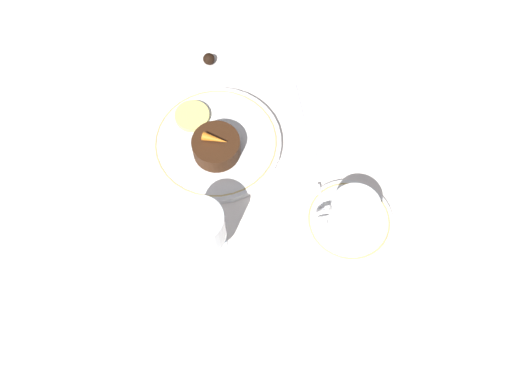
# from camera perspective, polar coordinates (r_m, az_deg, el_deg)

# --- Properties ---
(ground_plane) EXTENTS (3.00, 3.00, 0.00)m
(ground_plane) POSITION_cam_1_polar(r_m,az_deg,el_deg) (0.88, -4.37, 3.75)
(ground_plane) COLOR white
(dinner_plate) EXTENTS (0.23, 0.23, 0.01)m
(dinner_plate) POSITION_cam_1_polar(r_m,az_deg,el_deg) (0.89, -4.65, 5.62)
(dinner_plate) COLOR white
(dinner_plate) RESTS_ON ground_plane
(saucer) EXTENTS (0.15, 0.15, 0.01)m
(saucer) POSITION_cam_1_polar(r_m,az_deg,el_deg) (0.84, 10.53, -3.25)
(saucer) COLOR white
(saucer) RESTS_ON ground_plane
(coffee_cup) EXTENTS (0.10, 0.08, 0.06)m
(coffee_cup) POSITION_cam_1_polar(r_m,az_deg,el_deg) (0.81, 11.07, -2.28)
(coffee_cup) COLOR white
(coffee_cup) RESTS_ON saucer
(spoon) EXTENTS (0.02, 0.10, 0.00)m
(spoon) POSITION_cam_1_polar(r_m,az_deg,el_deg) (0.82, 7.85, -3.18)
(spoon) COLOR silver
(spoon) RESTS_ON saucer
(wine_glass) EXTENTS (0.07, 0.07, 0.11)m
(wine_glass) POSITION_cam_1_polar(r_m,az_deg,el_deg) (0.75, -6.20, -4.09)
(wine_glass) COLOR silver
(wine_glass) RESTS_ON ground_plane
(fork) EXTENTS (0.02, 0.20, 0.01)m
(fork) POSITION_cam_1_polar(r_m,az_deg,el_deg) (0.90, 5.84, 6.09)
(fork) COLOR silver
(fork) RESTS_ON ground_plane
(dessert_cake) EXTENTS (0.08, 0.08, 0.04)m
(dessert_cake) POSITION_cam_1_polar(r_m,az_deg,el_deg) (0.85, -4.70, 5.17)
(dessert_cake) COLOR #381E0F
(dessert_cake) RESTS_ON dinner_plate
(carrot_garnish) EXTENTS (0.05, 0.03, 0.01)m
(carrot_garnish) POSITION_cam_1_polar(r_m,az_deg,el_deg) (0.83, -4.83, 6.03)
(carrot_garnish) COLOR orange
(carrot_garnish) RESTS_ON dessert_cake
(pineapple_slice) EXTENTS (0.06, 0.06, 0.01)m
(pineapple_slice) POSITION_cam_1_polar(r_m,az_deg,el_deg) (0.91, -7.30, 8.61)
(pineapple_slice) COLOR #EFE075
(pineapple_slice) RESTS_ON dinner_plate
(chocolate_truffle) EXTENTS (0.02, 0.02, 0.02)m
(chocolate_truffle) POSITION_cam_1_polar(r_m,az_deg,el_deg) (0.99, -5.68, 14.87)
(chocolate_truffle) COLOR black
(chocolate_truffle) RESTS_ON ground_plane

